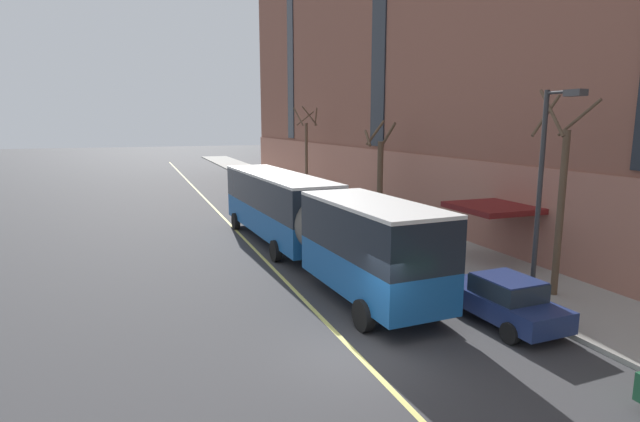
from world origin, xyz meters
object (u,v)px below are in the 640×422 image
(street_tree_far_downtown, at_px, (307,150))
(street_lamp, at_px, (546,179))
(city_bus, at_px, (303,215))
(street_tree_far_uptown, at_px, (379,175))
(fire_hydrant, at_px, (303,198))
(parked_car_navy_1, at_px, (503,300))
(parked_car_black_0, at_px, (306,206))
(street_tree_mid_block, at_px, (560,198))

(street_tree_far_downtown, bearing_deg, street_lamp, -93.26)
(city_bus, height_order, street_lamp, street_lamp)
(street_lamp, bearing_deg, street_tree_far_downtown, 86.74)
(street_tree_far_uptown, height_order, fire_hydrant, street_tree_far_uptown)
(fire_hydrant, bearing_deg, city_bus, -108.56)
(parked_car_navy_1, relative_size, street_lamp, 0.60)
(street_tree_far_uptown, bearing_deg, street_lamp, -96.17)
(parked_car_black_0, xyz_separation_m, street_lamp, (1.70, -18.90, 3.74))
(street_lamp, relative_size, fire_hydrant, 9.97)
(street_lamp, bearing_deg, parked_car_navy_1, -167.63)
(fire_hydrant, bearing_deg, street_tree_far_downtown, 67.40)
(street_lamp, bearing_deg, street_tree_far_uptown, 83.83)
(parked_car_black_0, distance_m, street_tree_mid_block, 18.54)
(city_bus, distance_m, fire_hydrant, 16.33)
(parked_car_black_0, xyz_separation_m, parked_car_navy_1, (-0.04, -19.28, -0.00))
(city_bus, distance_m, street_tree_far_uptown, 9.04)
(city_bus, bearing_deg, parked_car_black_0, 70.30)
(city_bus, xyz_separation_m, parked_car_black_0, (3.58, 9.99, -1.35))
(parked_car_black_0, xyz_separation_m, street_tree_mid_block, (3.29, -18.01, 2.91))
(fire_hydrant, bearing_deg, street_lamp, -89.76)
(city_bus, xyz_separation_m, street_lamp, (5.27, -8.91, 2.39))
(city_bus, distance_m, street_tree_far_downtown, 20.80)
(parked_car_black_0, bearing_deg, street_tree_far_uptown, -51.94)
(city_bus, height_order, parked_car_black_0, city_bus)
(parked_car_navy_1, bearing_deg, street_tree_far_downtown, 83.36)
(street_tree_far_downtown, height_order, fire_hydrant, street_tree_far_downtown)
(street_tree_far_downtown, bearing_deg, parked_car_navy_1, -96.64)
(street_tree_far_uptown, height_order, street_lamp, street_lamp)
(parked_car_black_0, relative_size, street_tree_far_downtown, 0.58)
(street_tree_mid_block, height_order, street_tree_far_downtown, street_tree_far_downtown)
(parked_car_black_0, height_order, street_tree_far_downtown, street_tree_far_downtown)
(parked_car_black_0, bearing_deg, street_lamp, -84.87)
(street_lamp, bearing_deg, fire_hydrant, 90.24)
(parked_car_black_0, bearing_deg, parked_car_navy_1, -90.12)
(parked_car_navy_1, xyz_separation_m, street_tree_far_uptown, (3.33, 15.08, 2.41))
(city_bus, distance_m, street_lamp, 10.63)
(street_tree_mid_block, relative_size, street_lamp, 1.02)
(city_bus, bearing_deg, fire_hydrant, 71.44)
(parked_car_navy_1, xyz_separation_m, fire_hydrant, (1.64, 24.69, -0.29))
(street_tree_far_uptown, bearing_deg, parked_car_black_0, 128.06)
(parked_car_navy_1, height_order, street_lamp, street_lamp)
(street_tree_far_downtown, distance_m, fire_hydrant, 5.68)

